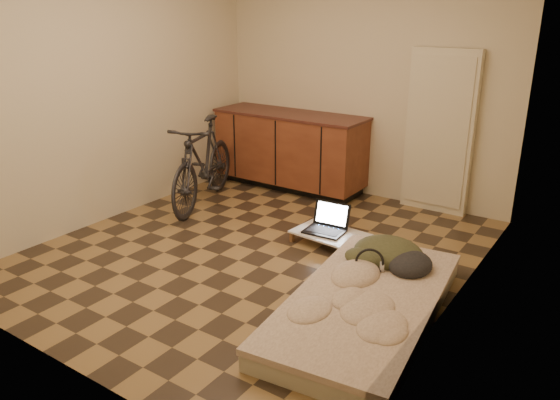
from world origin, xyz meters
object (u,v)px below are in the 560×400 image
Objects in this scene: bicycle at (203,159)px; lap_desk at (331,234)px; futon at (365,305)px; laptop at (327,225)px.

bicycle is 2.28× the size of lap_desk.
futon is 1.31m from laptop.
bicycle is at bearing 149.89° from futon.
bicycle is 1.75m from lap_desk.
lap_desk is 0.09m from laptop.
bicycle reaches higher than futon.
futon is at bearing -52.48° from laptop.
laptop is (1.63, -0.12, -0.36)m from bicycle.
lap_desk is (1.69, -0.15, -0.43)m from bicycle.
lap_desk is at bearing 124.29° from futon.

